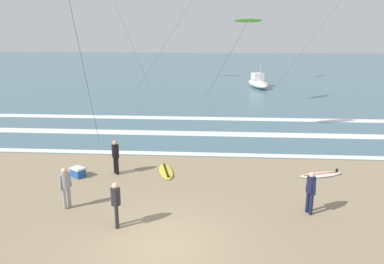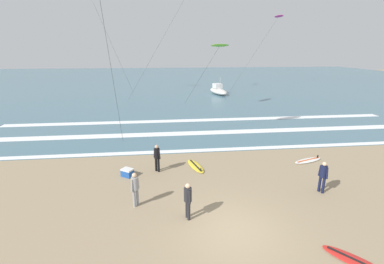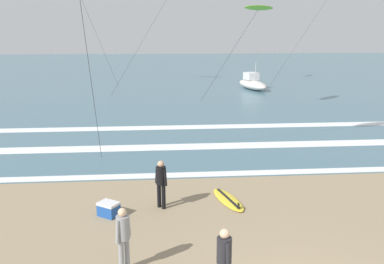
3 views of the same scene
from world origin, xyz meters
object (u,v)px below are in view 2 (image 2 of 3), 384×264
Objects in this scene: surfboard_left_pile at (196,166)px; surfboard_near_water at (308,160)px; surfboard_right_spare at (356,261)px; surfer_left_far at (157,156)px; kite_lime_low_near at (220,46)px; surfer_foreground_main at (188,198)px; offshore_boat at (218,91)px; surfer_left_near at (135,186)px; surfer_right_near at (323,174)px; kite_magenta_mid_center at (279,17)px; cooler_box at (127,173)px.

surfboard_left_pile and surfboard_near_water have the same top height.
surfer_left_far is at bearing 129.92° from surfboard_right_spare.
surfboard_right_spare is 25.53m from kite_lime_low_near.
surfer_foreground_main reaches higher than surfboard_left_pile.
kite_lime_low_near reaches higher than offshore_boat.
surfboard_right_spare is 0.27× the size of kite_lime_low_near.
surfer_foreground_main reaches higher than surfboard_near_water.
surfer_left_near reaches higher than surfboard_near_water.
surfer_left_far is 1.00× the size of surfer_left_near.
surfer_right_near is 0.80× the size of surfboard_right_spare.
offshore_boat reaches higher than surfer_right_near.
surfboard_near_water is (9.38, 0.43, -0.91)m from surfer_left_far.
kite_lime_low_near reaches higher than surfboard_right_spare.
surfboard_right_spare is 49.57m from kite_magenta_mid_center.
surfer_left_far is 0.73× the size of surfboard_near_water.
surfboard_near_water is 26.89m from offshore_boat.
surfer_left_far and surfer_left_near have the same top height.
surfboard_left_pile is at bearing 9.40° from surfer_left_far.
kite_lime_low_near is (-2.33, 16.31, 7.07)m from surfboard_near_water.
kite_magenta_mid_center is at bearing 59.20° from surfer_left_far.
kite_lime_low_near is (-0.92, 20.05, 6.16)m from surfer_right_near.
surfer_left_near is at bearing -76.81° from cooler_box.
surfer_left_far is at bearing 75.23° from surfer_left_near.
surfer_left_near is 3.22m from cooler_box.
surfer_foreground_main is at bearing -55.66° from cooler_box.
kite_magenta_mid_center reaches higher than surfer_left_far.
surfer_left_near reaches higher than surfboard_left_pile.
surfer_right_near is at bearing 72.06° from surfboard_right_spare.
surfer_left_far is 28.84m from offshore_boat.
surfboard_right_spare is at bearing -62.41° from surfboard_left_pile.
surfboard_right_spare is at bearing -29.90° from surfer_left_near.
kite_magenta_mid_center is 20.44m from offshore_boat.
surfer_left_near is 32.46m from offshore_boat.
kite_lime_low_near is at bearing 68.50° from surfer_left_near.
cooler_box is at bearing -164.48° from surfer_left_far.
surfer_foreground_main is (1.28, -4.74, 0.00)m from surfer_left_far.
surfboard_right_spare is 10.98m from cooler_box.
surfer_left_near is 8.64m from surfboard_right_spare.
surfboard_left_pile is 1.09× the size of surfboard_right_spare.
cooler_box is (-24.00, -37.97, -12.25)m from kite_magenta_mid_center.
surfboard_right_spare is (7.45, -4.28, -0.91)m from surfer_left_near.
offshore_boat is (6.99, 26.94, 0.51)m from surfboard_left_pile.
surfer_right_near reaches higher than surfboard_left_pile.
surfer_right_near is 2.11× the size of cooler_box.
cooler_box is (-2.92, 4.28, -0.74)m from surfer_foreground_main.
offshore_boat reaches higher than surfer_left_far.
kite_lime_low_near is (7.05, 16.74, 6.16)m from surfer_left_far.
surfboard_right_spare is at bearing -91.24° from kite_lime_low_near.
surfer_left_far is 0.13× the size of kite_magenta_mid_center.
surfboard_near_water is 0.17× the size of kite_magenta_mid_center.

